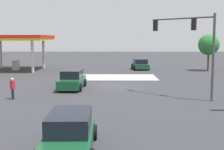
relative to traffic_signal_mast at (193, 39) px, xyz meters
name	(u,v)px	position (x,y,z in m)	size (l,w,h in m)	color
ground_plane	(112,86)	(5.94, -5.94, -4.37)	(150.75, 150.75, 0.00)	#333338
crosswalk_markings	(112,77)	(5.94, -12.40, -4.37)	(9.99, 5.35, 0.01)	silver
traffic_signal_mast	(193,39)	(0.00, 0.00, 0.00)	(3.90, 3.90, 6.12)	#47474C
car_0	(140,64)	(2.00, -21.28, -3.64)	(2.39, 4.24, 1.51)	#144728
car_1	(70,133)	(7.50, 11.03, -3.64)	(2.12, 4.86, 1.52)	#144728
car_2	(72,80)	(9.43, -4.26, -3.59)	(2.23, 4.90, 1.64)	#144728
gas_station_canopy	(15,39)	(19.43, -20.39, -0.04)	(9.29, 9.29, 4.82)	yellow
pedestrian	(13,87)	(13.10, 0.57, -3.50)	(0.40, 0.41, 1.57)	#232842
tree_corner_b	(209,45)	(-7.06, -19.46, -0.84)	(2.82, 2.82, 4.96)	brown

